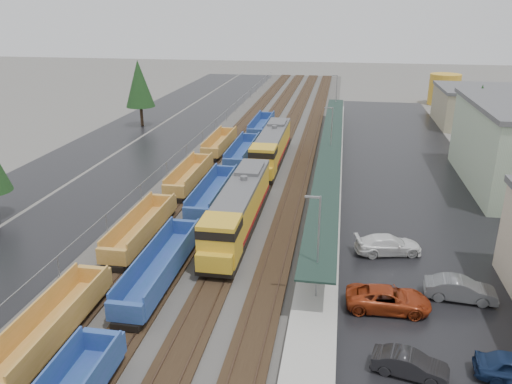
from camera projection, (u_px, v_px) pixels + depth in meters
The scene contains 19 objects.
ballast_strip at pixel (266, 147), 72.71m from camera, with size 20.00×160.00×0.08m, color #302D2B.
trackbed at pixel (266, 146), 72.67m from camera, with size 14.60×160.00×0.22m.
west_parking_lot at pixel (168, 142), 75.09m from camera, with size 10.00×160.00×0.02m, color black.
west_road at pixel (105, 140), 76.67m from camera, with size 9.00×160.00×0.02m, color black.
east_commuter_lot at pixel (408, 175), 60.48m from camera, with size 16.00×100.00×0.02m, color black.
station_platform at pixel (330, 166), 61.74m from camera, with size 3.00×80.00×8.00m.
chainlink_fence at pixel (200, 136), 72.22m from camera, with size 0.08×160.04×2.02m.
distant_hills at pixel (429, 56), 204.80m from camera, with size 301.00×140.00×25.20m.
tree_west_far at pixel (139, 84), 83.10m from camera, with size 4.84×4.84×11.00m.
tree_east at pixel (479, 112), 64.19m from camera, with size 4.40×4.40×10.00m.
locomotive_lead at pixel (238, 209), 44.19m from camera, with size 2.97×19.56×4.43m.
locomotive_trail at pixel (271, 147), 63.59m from camera, with size 2.97×19.56×4.43m.
well_string_yellow at pixel (104, 270), 36.58m from camera, with size 2.44×84.62×2.16m.
well_string_blue at pixel (192, 224), 44.13m from camera, with size 2.48×91.96×2.20m.
storage_tank at pixel (444, 89), 103.16m from camera, with size 6.24×6.24×6.24m, color gold.
parked_car_east_a at pixel (410, 365), 27.52m from camera, with size 4.17×1.46×1.38m, color black.
parked_car_east_b at pixel (388, 299), 33.50m from camera, with size 5.64×2.60×1.57m, color #953012.
parked_car_east_c at pixel (388, 245), 41.10m from camera, with size 5.45×2.22×1.58m, color white.
parked_car_east_e at pixel (460, 289), 34.61m from camera, with size 4.83×1.69×1.59m, color #545659.
Camera 1 is at (10.43, -9.67, 19.25)m, focal length 35.00 mm.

